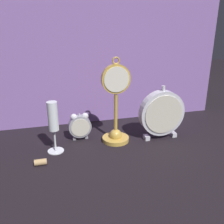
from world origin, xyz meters
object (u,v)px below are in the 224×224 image
(pocket_watch_on_stand, at_px, (116,111))
(wine_cork, at_px, (41,162))
(mantel_clock_silver, at_px, (162,113))
(champagne_flute, at_px, (53,121))
(alarm_clock_twin_bell, at_px, (80,125))

(pocket_watch_on_stand, relative_size, wine_cork, 8.28)
(mantel_clock_silver, relative_size, champagne_flute, 1.15)
(champagne_flute, bearing_deg, mantel_clock_silver, 0.38)
(mantel_clock_silver, bearing_deg, alarm_clock_twin_bell, 166.96)
(champagne_flute, height_order, wine_cork, champagne_flute)
(mantel_clock_silver, height_order, wine_cork, mantel_clock_silver)
(pocket_watch_on_stand, bearing_deg, wine_cork, -159.56)
(alarm_clock_twin_bell, xyz_separation_m, wine_cork, (-0.16, -0.17, -0.05))
(champagne_flute, bearing_deg, wine_cork, -123.16)
(wine_cork, bearing_deg, alarm_clock_twin_bell, 45.44)
(alarm_clock_twin_bell, height_order, champagne_flute, champagne_flute)
(mantel_clock_silver, xyz_separation_m, champagne_flute, (-0.44, -0.00, 0.01))
(mantel_clock_silver, xyz_separation_m, wine_cork, (-0.50, -0.09, -0.10))
(alarm_clock_twin_bell, relative_size, champagne_flute, 0.58)
(pocket_watch_on_stand, height_order, champagne_flute, pocket_watch_on_stand)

